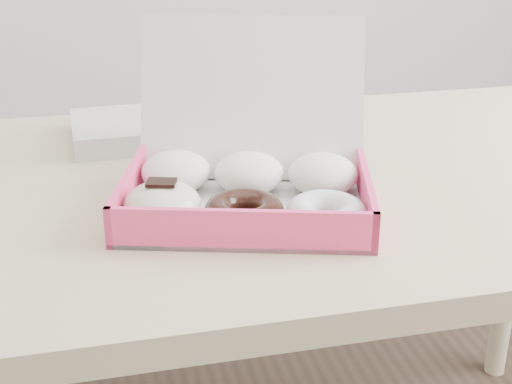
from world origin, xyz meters
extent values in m
cube|color=tan|center=(0.00, 0.00, 0.73)|extent=(1.20, 0.80, 0.04)
cylinder|color=tan|center=(-0.55, 0.35, 0.35)|extent=(0.05, 0.05, 0.71)
cube|color=silver|center=(-0.21, -0.13, 0.75)|extent=(0.39, 0.33, 0.01)
cube|color=#FA3D75|center=(-0.25, -0.24, 0.78)|extent=(0.32, 0.10, 0.06)
cube|color=silver|center=(-0.18, -0.01, 0.78)|extent=(0.32, 0.10, 0.06)
cube|color=#FA3D75|center=(-0.37, -0.08, 0.78)|extent=(0.08, 0.24, 0.06)
cube|color=#FA3D75|center=(-0.06, -0.17, 0.78)|extent=(0.08, 0.24, 0.06)
cube|color=silver|center=(-0.18, 0.01, 0.87)|extent=(0.35, 0.18, 0.23)
ellipsoid|color=white|center=(-0.30, -0.04, 0.78)|extent=(0.12, 0.12, 0.06)
ellipsoid|color=white|center=(-0.20, -0.07, 0.78)|extent=(0.12, 0.12, 0.06)
ellipsoid|color=white|center=(-0.10, -0.10, 0.78)|extent=(0.12, 0.12, 0.06)
ellipsoid|color=beige|center=(-0.33, -0.15, 0.78)|extent=(0.12, 0.12, 0.06)
cube|color=black|center=(-0.33, -0.15, 0.81)|extent=(0.04, 0.04, 0.00)
torus|color=black|center=(-0.23, -0.18, 0.77)|extent=(0.13, 0.13, 0.04)
torus|color=white|center=(-0.13, -0.21, 0.77)|extent=(0.13, 0.13, 0.04)
cube|color=silver|center=(-0.33, 0.22, 0.77)|extent=(0.24, 0.20, 0.04)
camera|label=1|loc=(-0.41, -1.00, 1.16)|focal=50.00mm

